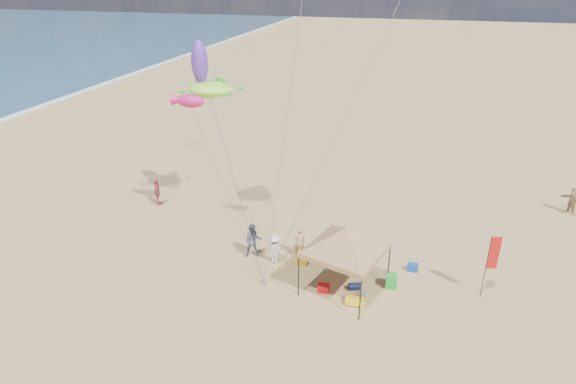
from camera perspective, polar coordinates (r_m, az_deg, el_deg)
name	(u,v)px	position (r m, az deg, el deg)	size (l,w,h in m)	color
ground	(271,293)	(23.68, -1.96, -11.81)	(280.00, 280.00, 0.00)	tan
canopy_tent	(347,230)	(22.29, 6.91, -4.50)	(6.07, 6.07, 3.93)	black
feather_flag	(492,257)	(24.05, 22.79, -7.05)	(0.50, 0.15, 3.32)	black
cooler_red	(324,288)	(23.75, 4.21, -11.18)	(0.54, 0.38, 0.38)	red
cooler_blue	(413,267)	(25.94, 14.42, -8.56)	(0.54, 0.38, 0.38)	#1441A6
bag_navy	(355,286)	(24.03, 7.84, -10.91)	(0.36, 0.36, 0.60)	#0B1333
bag_orange	(315,249)	(26.74, 3.14, -6.65)	(0.36, 0.36, 0.60)	orange
chair_green	(391,281)	(24.40, 12.02, -10.18)	(0.50, 0.50, 0.70)	green
chair_yellow	(302,258)	(25.59, 1.69, -7.75)	(0.50, 0.50, 0.70)	gold
crate_grey	(363,296)	(23.55, 8.74, -11.94)	(0.34, 0.30, 0.28)	slate
beach_cart	(355,301)	(23.08, 7.92, -12.57)	(0.90, 0.50, 0.24)	yellow
person_near_a	(299,242)	(25.93, 1.34, -5.88)	(0.65, 0.42, 1.77)	tan
person_near_b	(253,241)	(25.94, -4.09, -5.74)	(0.93, 0.73, 1.92)	#3D4353
person_near_c	(275,249)	(25.38, -1.56, -6.74)	(1.09, 0.62, 1.68)	silver
person_far_a	(157,192)	(32.62, -15.08, -0.02)	(1.04, 0.43, 1.77)	#AE4344
person_far_c	(573,201)	(35.24, 30.42, -0.89)	(1.61, 0.51, 1.73)	tan
turtle_kite	(210,89)	(28.01, -9.11, 11.81)	(2.57, 2.06, 0.86)	#A5FF36
fish_kite	(190,101)	(26.39, -11.41, 10.43)	(1.56, 0.78, 0.70)	#D81B74
squid_kite	(200,62)	(28.00, -10.33, 14.76)	(0.93, 0.93, 2.41)	#6030B4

